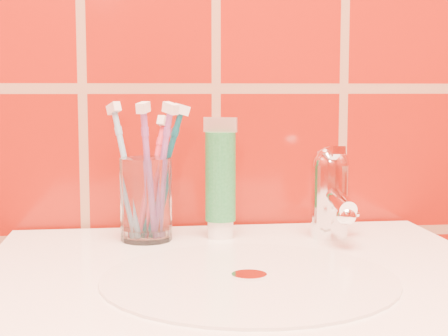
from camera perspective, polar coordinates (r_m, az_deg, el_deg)
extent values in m
cylinder|color=silver|center=(0.70, 2.11, -9.10)|extent=(0.30, 0.30, 0.00)
cylinder|color=white|center=(0.70, 2.11, -8.95)|extent=(0.04, 0.04, 0.00)
cylinder|color=white|center=(0.87, -6.50, -2.60)|extent=(0.08, 0.08, 0.11)
cylinder|color=white|center=(0.89, -0.29, -5.09)|extent=(0.03, 0.03, 0.02)
cylinder|color=#1B7237|center=(0.88, -0.30, -0.71)|extent=(0.04, 0.04, 0.11)
cube|color=beige|center=(0.87, -0.30, 3.62)|extent=(0.04, 0.01, 0.02)
cylinder|color=white|center=(0.89, 8.76, -2.73)|extent=(0.05, 0.05, 0.09)
sphere|color=white|center=(0.89, 8.82, 0.30)|extent=(0.05, 0.05, 0.05)
cylinder|color=white|center=(0.86, 9.47, -2.64)|extent=(0.02, 0.09, 0.03)
cube|color=white|center=(0.88, 9.05, 1.38)|extent=(0.02, 0.06, 0.01)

